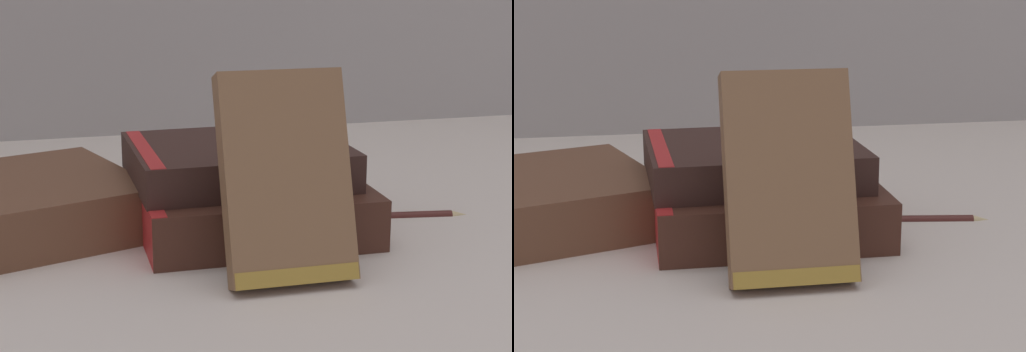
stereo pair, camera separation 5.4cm
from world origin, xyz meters
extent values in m
plane|color=beige|center=(0.00, 0.00, 0.00)|extent=(3.00, 3.00, 0.00)
cube|color=#422319|center=(0.01, 0.02, 0.02)|extent=(0.19, 0.17, 0.04)
cube|color=#B22323|center=(-0.08, 0.02, 0.02)|extent=(0.01, 0.16, 0.04)
cube|color=#331E19|center=(0.00, 0.04, 0.06)|extent=(0.18, 0.15, 0.03)
cube|color=#B22323|center=(-0.08, 0.03, 0.06)|extent=(0.02, 0.14, 0.03)
cube|color=brown|center=(-0.20, 0.06, 0.02)|extent=(0.26, 0.24, 0.05)
cube|color=brown|center=(0.01, -0.09, 0.08)|extent=(0.09, 0.07, 0.15)
cube|color=olive|center=(0.01, -0.11, 0.01)|extent=(0.09, 0.03, 0.02)
cylinder|color=silver|center=(0.04, 0.01, 0.08)|extent=(0.05, 0.05, 0.01)
torus|color=tan|center=(0.04, 0.01, 0.08)|extent=(0.06, 0.06, 0.01)
sphere|color=tan|center=(0.04, 0.03, 0.08)|extent=(0.01, 0.01, 0.01)
torus|color=black|center=(-0.10, 0.18, 0.00)|extent=(0.06, 0.06, 0.00)
torus|color=black|center=(-0.05, 0.19, 0.00)|extent=(0.06, 0.06, 0.00)
cylinder|color=black|center=(-0.08, 0.18, 0.00)|extent=(0.01, 0.01, 0.00)
cylinder|color=#471E19|center=(0.14, 0.03, 0.00)|extent=(0.11, 0.02, 0.01)
cone|color=tan|center=(0.20, 0.02, 0.00)|extent=(0.02, 0.01, 0.01)
camera|label=1|loc=(-0.16, -0.66, 0.24)|focal=60.00mm
camera|label=2|loc=(-0.11, -0.67, 0.24)|focal=60.00mm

